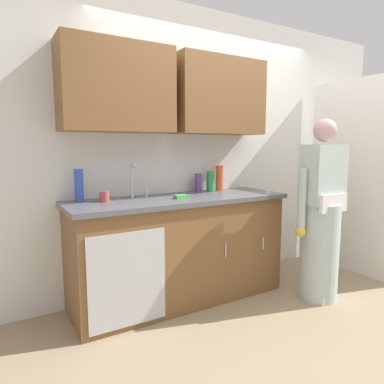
{
  "coord_description": "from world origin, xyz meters",
  "views": [
    {
      "loc": [
        -1.99,
        -1.95,
        1.39
      ],
      "look_at": [
        -0.51,
        0.55,
        1.0
      ],
      "focal_mm": 32.38,
      "sensor_mm": 36.0,
      "label": 1
    }
  ],
  "objects": [
    {
      "name": "ground_plane",
      "position": [
        0.0,
        0.0,
        0.0
      ],
      "size": [
        9.0,
        9.0,
        0.0
      ],
      "primitive_type": "plane",
      "color": "#998466"
    },
    {
      "name": "sponge",
      "position": [
        -0.57,
        0.63,
        0.96
      ],
      "size": [
        0.11,
        0.07,
        0.03
      ],
      "primitive_type": "cube",
      "color": "#4CBF4C",
      "rests_on": "countertop"
    },
    {
      "name": "person_at_sink",
      "position": [
        0.55,
        0.07,
        0.69
      ],
      "size": [
        0.55,
        0.34,
        1.62
      ],
      "color": "white",
      "rests_on": "ground"
    },
    {
      "name": "counter_cabinet",
      "position": [
        -0.55,
        0.7,
        0.45
      ],
      "size": [
        1.9,
        0.62,
        0.9
      ],
      "color": "brown",
      "rests_on": "ground"
    },
    {
      "name": "bottle_cleaner_spray",
      "position": [
        -1.37,
        0.88,
        1.07
      ],
      "size": [
        0.07,
        0.07,
        0.26
      ],
      "primitive_type": "cylinder",
      "color": "#334CB2",
      "rests_on": "countertop"
    },
    {
      "name": "sink",
      "position": [
        -0.89,
        0.71,
        0.93
      ],
      "size": [
        0.5,
        0.36,
        0.35
      ],
      "color": "#B7BABF",
      "rests_on": "counter_cabinet"
    },
    {
      "name": "knife_on_counter",
      "position": [
        0.32,
        0.51,
        0.94
      ],
      "size": [
        0.18,
        0.19,
        0.01
      ],
      "primitive_type": "cube",
      "rotation": [
        0.0,
        0.0,
        3.96
      ],
      "color": "silver",
      "rests_on": "countertop"
    },
    {
      "name": "bottle_water_tall",
      "position": [
        -0.1,
        0.88,
        1.04
      ],
      "size": [
        0.08,
        0.08,
        0.2
      ],
      "primitive_type": "cylinder",
      "color": "#2D8C4C",
      "rests_on": "countertop"
    },
    {
      "name": "countertop",
      "position": [
        -0.55,
        0.7,
        0.92
      ],
      "size": [
        1.96,
        0.66,
        0.04
      ],
      "primitive_type": "cube",
      "color": "#595960",
      "rests_on": "counter_cabinet"
    },
    {
      "name": "cup_by_sink",
      "position": [
        -1.19,
        0.78,
        0.98
      ],
      "size": [
        0.08,
        0.08,
        0.08
      ],
      "primitive_type": "cylinder",
      "color": "#B24C47",
      "rests_on": "countertop"
    },
    {
      "name": "bottle_soap",
      "position": [
        0.04,
        0.92,
        1.06
      ],
      "size": [
        0.08,
        0.08,
        0.25
      ],
      "primitive_type": "cylinder",
      "color": "#E05933",
      "rests_on": "countertop"
    },
    {
      "name": "kitchen_wall_with_uppers",
      "position": [
        -0.14,
        0.99,
        1.48
      ],
      "size": [
        4.8,
        0.44,
        2.7
      ],
      "color": "silver",
      "rests_on": "ground"
    },
    {
      "name": "closet_door_panel",
      "position": [
        1.45,
        0.4,
        1.05
      ],
      "size": [
        0.04,
        1.1,
        2.1
      ],
      "primitive_type": "cube",
      "rotation": [
        0.0,
        0.0,
        1.57
      ],
      "color": "silver",
      "rests_on": "ground"
    },
    {
      "name": "bottle_dish_liquid",
      "position": [
        -0.23,
        0.91,
        1.03
      ],
      "size": [
        0.07,
        0.07,
        0.18
      ],
      "primitive_type": "cylinder",
      "color": "#66388C",
      "rests_on": "countertop"
    }
  ]
}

